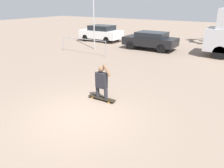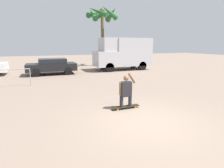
# 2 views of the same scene
# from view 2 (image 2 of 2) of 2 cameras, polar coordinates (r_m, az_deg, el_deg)

# --- Properties ---
(ground_plane) EXTENTS (80.00, 80.00, 0.00)m
(ground_plane) POSITION_cam_2_polar(r_m,az_deg,el_deg) (5.98, 11.25, -11.96)
(ground_plane) COLOR gray
(skateboard) EXTENTS (1.13, 0.24, 0.09)m
(skateboard) POSITION_cam_2_polar(r_m,az_deg,el_deg) (6.99, 4.48, -7.38)
(skateboard) COLOR black
(skateboard) RESTS_ON ground_plane
(person_skateboarder) EXTENTS (0.69, 0.22, 1.34)m
(person_skateboarder) POSITION_cam_2_polar(r_m,az_deg,el_deg) (6.78, 4.57, -1.91)
(person_skateboarder) COLOR #28282D
(person_skateboarder) RESTS_ON skateboard
(camper_van) EXTENTS (5.64, 2.22, 3.13)m
(camper_van) POSITION_cam_2_polar(r_m,az_deg,el_deg) (17.83, 3.81, 10.15)
(camper_van) COLOR black
(camper_van) RESTS_ON ground_plane
(parked_car_black) EXTENTS (4.03, 1.90, 1.34)m
(parked_car_black) POSITION_cam_2_polar(r_m,az_deg,el_deg) (15.83, -19.02, 5.66)
(parked_car_black) COLOR black
(parked_car_black) RESTS_ON ground_plane
(palm_tree_near_van) EXTENTS (3.67, 3.78, 6.79)m
(palm_tree_near_van) POSITION_cam_2_polar(r_m,az_deg,el_deg) (21.33, -3.35, 21.16)
(palm_tree_near_van) COLOR brown
(palm_tree_near_van) RESTS_ON ground_plane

